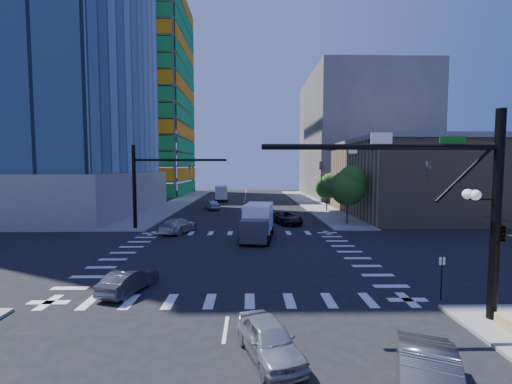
{
  "coord_description": "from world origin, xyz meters",
  "views": [
    {
      "loc": [
        1.0,
        -25.74,
        6.67
      ],
      "look_at": [
        1.64,
        8.0,
        4.31
      ],
      "focal_mm": 24.0,
      "sensor_mm": 36.0,
      "label": 1
    }
  ],
  "objects": [
    {
      "name": "tree_north",
      "position": [
        12.93,
        25.9,
        3.99
      ],
      "size": [
        3.54,
        3.52,
        5.78
      ],
      "color": "#382316",
      "rests_on": "sidewalk_ne"
    },
    {
      "name": "car_sb_cross",
      "position": [
        -5.51,
        -7.63,
        0.62
      ],
      "size": [
        2.37,
        4.01,
        1.25
      ],
      "primitive_type": "imported",
      "rotation": [
        0.0,
        0.0,
        2.84
      ],
      "color": "#444449",
      "rests_on": "ground"
    },
    {
      "name": "construction_building",
      "position": [
        -27.41,
        61.93,
        24.61
      ],
      "size": [
        25.16,
        34.5,
        70.6
      ],
      "color": "slate",
      "rests_on": "ground"
    },
    {
      "name": "commercial_building",
      "position": [
        25.0,
        22.0,
        5.31
      ],
      "size": [
        20.5,
        22.5,
        10.6
      ],
      "color": "#927254",
      "rests_on": "ground"
    },
    {
      "name": "sidewalk_nw",
      "position": [
        -12.5,
        40.0,
        0.07
      ],
      "size": [
        5.0,
        60.0,
        0.15
      ],
      "primitive_type": "cube",
      "color": "gray",
      "rests_on": "ground"
    },
    {
      "name": "signal_mast_nw",
      "position": [
        -10.0,
        11.5,
        5.49
      ],
      "size": [
        10.2,
        0.4,
        9.0
      ],
      "color": "black",
      "rests_on": "sidewalk_nw"
    },
    {
      "name": "no_parking_sign",
      "position": [
        10.7,
        -9.0,
        1.38
      ],
      "size": [
        0.3,
        0.06,
        2.2
      ],
      "color": "black",
      "rests_on": "ground"
    },
    {
      "name": "car_nb_near",
      "position": [
        1.67,
        -14.11,
        0.66
      ],
      "size": [
        2.68,
        4.14,
        1.31
      ],
      "primitive_type": "imported",
      "rotation": [
        0.0,
        0.0,
        0.32
      ],
      "color": "#9C9EA3",
      "rests_on": "ground"
    },
    {
      "name": "ground",
      "position": [
        0.0,
        0.0,
        0.0
      ],
      "size": [
        160.0,
        160.0,
        0.0
      ],
      "primitive_type": "plane",
      "color": "black",
      "rests_on": "ground"
    },
    {
      "name": "car_nb_far",
      "position": [
        5.44,
        14.8,
        0.75
      ],
      "size": [
        3.82,
        5.84,
        1.49
      ],
      "primitive_type": "imported",
      "rotation": [
        0.0,
        0.0,
        0.27
      ],
      "color": "black",
      "rests_on": "ground"
    },
    {
      "name": "box_truck_near",
      "position": [
        1.72,
        5.63,
        1.44
      ],
      "size": [
        3.47,
        6.49,
        3.25
      ],
      "rotation": [
        0.0,
        0.0,
        -0.14
      ],
      "color": "black",
      "rests_on": "ground"
    },
    {
      "name": "road_markings",
      "position": [
        0.0,
        0.0,
        0.01
      ],
      "size": [
        20.0,
        20.0,
        0.01
      ],
      "primitive_type": "cube",
      "color": "silver",
      "rests_on": "ground"
    },
    {
      "name": "box_truck_far",
      "position": [
        -4.78,
        43.29,
        1.38
      ],
      "size": [
        3.09,
        6.17,
        3.12
      ],
      "rotation": [
        0.0,
        0.0,
        3.24
      ],
      "color": "black",
      "rests_on": "ground"
    },
    {
      "name": "bg_building_ne",
      "position": [
        27.0,
        55.0,
        14.0
      ],
      "size": [
        24.0,
        30.0,
        28.0
      ],
      "primitive_type": "cube",
      "color": "#655F5B",
      "rests_on": "ground"
    },
    {
      "name": "car_sb_mid",
      "position": [
        -5.07,
        29.18,
        0.79
      ],
      "size": [
        3.33,
        4.98,
        1.58
      ],
      "primitive_type": "imported",
      "rotation": [
        0.0,
        0.0,
        3.49
      ],
      "color": "silver",
      "rests_on": "ground"
    },
    {
      "name": "car_nb_right",
      "position": [
        6.0,
        -16.69,
        0.74
      ],
      "size": [
        3.13,
        4.76,
        1.48
      ],
      "primitive_type": "imported",
      "rotation": [
        0.0,
        0.0,
        -0.38
      ],
      "color": "#4A4A4F",
      "rests_on": "ground"
    },
    {
      "name": "sidewalk_ne",
      "position": [
        12.5,
        40.0,
        0.07
      ],
      "size": [
        5.0,
        60.0,
        0.15
      ],
      "primitive_type": "cube",
      "color": "gray",
      "rests_on": "ground"
    },
    {
      "name": "car_sb_near",
      "position": [
        -6.36,
        9.38,
        0.76
      ],
      "size": [
        3.63,
        5.61,
        1.51
      ],
      "primitive_type": "imported",
      "rotation": [
        0.0,
        0.0,
        2.83
      ],
      "color": "silver",
      "rests_on": "ground"
    },
    {
      "name": "signal_mast_se",
      "position": [
        10.6,
        -11.5,
        5.01
      ],
      "size": [
        10.51,
        2.48,
        9.0
      ],
      "color": "black",
      "rests_on": "sidewalk_se"
    },
    {
      "name": "tree_south",
      "position": [
        12.63,
        13.9,
        4.69
      ],
      "size": [
        4.16,
        4.16,
        6.82
      ],
      "color": "#382316",
      "rests_on": "sidewalk_ne"
    }
  ]
}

